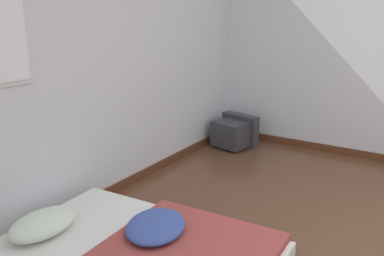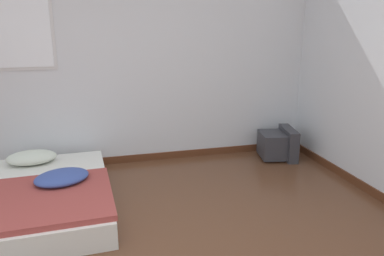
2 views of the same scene
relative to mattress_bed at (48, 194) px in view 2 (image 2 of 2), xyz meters
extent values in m
cube|color=silver|center=(0.69, 1.08, 1.16)|extent=(7.41, 0.06, 2.60)
cube|color=#562D19|center=(0.69, 1.04, -0.10)|extent=(7.41, 0.02, 0.09)
cube|color=silver|center=(-0.37, 1.04, 1.57)|extent=(0.97, 0.01, 1.04)
cube|color=white|center=(-0.37, 1.04, 1.57)|extent=(0.90, 0.01, 0.97)
cube|color=silver|center=(0.00, 0.01, -0.03)|extent=(1.19, 1.83, 0.23)
ellipsoid|color=silver|center=(-0.22, 0.67, 0.15)|extent=(0.53, 0.36, 0.14)
cube|color=#993D38|center=(0.02, -0.33, 0.11)|extent=(1.18, 1.08, 0.05)
ellipsoid|color=#384C93|center=(0.14, -0.03, 0.17)|extent=(0.60, 0.54, 0.11)
cube|color=#333338|center=(2.68, 0.72, 0.04)|extent=(0.37, 0.46, 0.32)
cube|color=#333338|center=(2.89, 0.68, 0.05)|extent=(0.22, 0.51, 0.40)
cube|color=black|center=(2.95, 0.67, 0.06)|extent=(0.08, 0.40, 0.28)
camera|label=1|loc=(-1.90, -1.62, 1.62)|focal=40.00mm
camera|label=2|loc=(0.51, -3.48, 1.58)|focal=35.00mm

